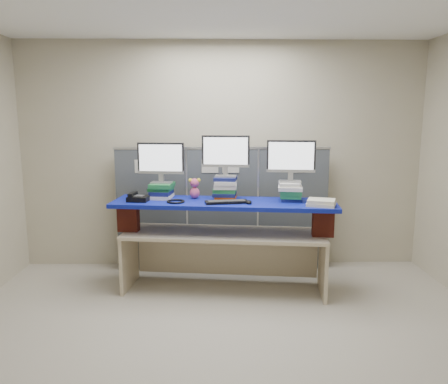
{
  "coord_description": "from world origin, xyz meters",
  "views": [
    {
      "loc": [
        -0.08,
        -3.45,
        1.91
      ],
      "look_at": [
        0.01,
        1.1,
        1.1
      ],
      "focal_mm": 35.0,
      "sensor_mm": 36.0,
      "label": 1
    }
  ],
  "objects_px": {
    "monitor_left": "(161,160)",
    "monitor_right": "(291,159)",
    "desk": "(224,244)",
    "monitor_center": "(226,153)",
    "blue_board": "(224,203)",
    "keyboard": "(227,202)",
    "desk_phone": "(138,198)"
  },
  "relations": [
    {
      "from": "monitor_left",
      "to": "keyboard",
      "type": "bearing_deg",
      "value": -16.32
    },
    {
      "from": "desk",
      "to": "blue_board",
      "type": "distance_m",
      "value": 0.45
    },
    {
      "from": "monitor_center",
      "to": "desk_phone",
      "type": "distance_m",
      "value": 1.05
    },
    {
      "from": "monitor_right",
      "to": "keyboard",
      "type": "bearing_deg",
      "value": -161.88
    },
    {
      "from": "desk",
      "to": "keyboard",
      "type": "bearing_deg",
      "value": -69.23
    },
    {
      "from": "desk",
      "to": "monitor_left",
      "type": "distance_m",
      "value": 1.14
    },
    {
      "from": "desk",
      "to": "desk_phone",
      "type": "height_order",
      "value": "desk_phone"
    },
    {
      "from": "monitor_center",
      "to": "desk_phone",
      "type": "bearing_deg",
      "value": -167.82
    },
    {
      "from": "desk",
      "to": "desk_phone",
      "type": "relative_size",
      "value": 9.27
    },
    {
      "from": "desk",
      "to": "monitor_center",
      "type": "relative_size",
      "value": 4.33
    },
    {
      "from": "monitor_left",
      "to": "monitor_right",
      "type": "distance_m",
      "value": 1.41
    },
    {
      "from": "desk",
      "to": "monitor_center",
      "type": "xyz_separation_m",
      "value": [
        0.02,
        0.12,
        0.97
      ]
    },
    {
      "from": "monitor_center",
      "to": "keyboard",
      "type": "xyz_separation_m",
      "value": [
        0.0,
        -0.22,
        -0.49
      ]
    },
    {
      "from": "desk",
      "to": "desk_phone",
      "type": "bearing_deg",
      "value": -174.97
    },
    {
      "from": "desk_phone",
      "to": "blue_board",
      "type": "bearing_deg",
      "value": 6.53
    },
    {
      "from": "monitor_center",
      "to": "desk",
      "type": "bearing_deg",
      "value": -93.11
    },
    {
      "from": "monitor_left",
      "to": "desk_phone",
      "type": "height_order",
      "value": "monitor_left"
    },
    {
      "from": "blue_board",
      "to": "monitor_left",
      "type": "bearing_deg",
      "value": 170.45
    },
    {
      "from": "monitor_left",
      "to": "monitor_center",
      "type": "height_order",
      "value": "monitor_center"
    },
    {
      "from": "blue_board",
      "to": "monitor_left",
      "type": "relative_size",
      "value": 4.62
    },
    {
      "from": "blue_board",
      "to": "keyboard",
      "type": "height_order",
      "value": "keyboard"
    },
    {
      "from": "blue_board",
      "to": "keyboard",
      "type": "bearing_deg",
      "value": -69.23
    },
    {
      "from": "desk",
      "to": "keyboard",
      "type": "distance_m",
      "value": 0.5
    },
    {
      "from": "monitor_left",
      "to": "monitor_center",
      "type": "xyz_separation_m",
      "value": [
        0.71,
        -0.08,
        0.08
      ]
    },
    {
      "from": "monitor_right",
      "to": "blue_board",
      "type": "bearing_deg",
      "value": -170.41
    },
    {
      "from": "keyboard",
      "to": "monitor_center",
      "type": "bearing_deg",
      "value": 82.45
    },
    {
      "from": "monitor_left",
      "to": "monitor_right",
      "type": "height_order",
      "value": "monitor_right"
    },
    {
      "from": "blue_board",
      "to": "desk_phone",
      "type": "bearing_deg",
      "value": -174.97
    },
    {
      "from": "desk",
      "to": "monitor_center",
      "type": "distance_m",
      "value": 0.98
    },
    {
      "from": "desk",
      "to": "monitor_right",
      "type": "bearing_deg",
      "value": 9.59
    },
    {
      "from": "monitor_right",
      "to": "desk_phone",
      "type": "relative_size",
      "value": 2.14
    },
    {
      "from": "blue_board",
      "to": "monitor_center",
      "type": "bearing_deg",
      "value": 86.89
    }
  ]
}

